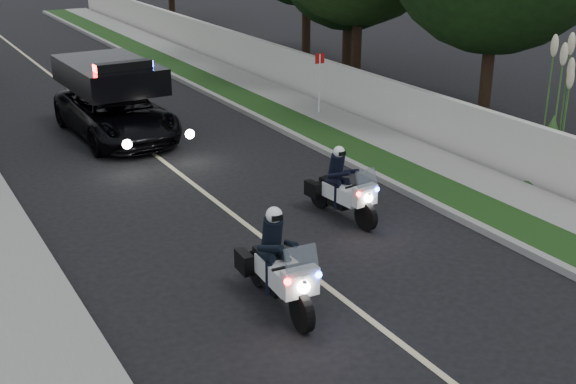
# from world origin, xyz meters

# --- Properties ---
(ground) EXTENTS (120.00, 120.00, 0.00)m
(ground) POSITION_xyz_m (0.00, 0.00, 0.00)
(ground) COLOR black
(ground) RESTS_ON ground
(curb_right) EXTENTS (0.20, 60.00, 0.15)m
(curb_right) POSITION_xyz_m (4.10, 10.00, 0.07)
(curb_right) COLOR gray
(curb_right) RESTS_ON ground
(grass_verge) EXTENTS (1.20, 60.00, 0.16)m
(grass_verge) POSITION_xyz_m (4.80, 10.00, 0.08)
(grass_verge) COLOR #193814
(grass_verge) RESTS_ON ground
(sidewalk_right) EXTENTS (1.40, 60.00, 0.16)m
(sidewalk_right) POSITION_xyz_m (6.10, 10.00, 0.08)
(sidewalk_right) COLOR gray
(sidewalk_right) RESTS_ON ground
(property_wall) EXTENTS (0.22, 60.00, 1.50)m
(property_wall) POSITION_xyz_m (7.10, 10.00, 0.75)
(property_wall) COLOR beige
(property_wall) RESTS_ON ground
(lane_marking) EXTENTS (0.12, 50.00, 0.01)m
(lane_marking) POSITION_xyz_m (0.00, 10.00, 0.00)
(lane_marking) COLOR #BFB78C
(lane_marking) RESTS_ON ground
(police_moto_left) EXTENTS (0.86, 2.11, 1.76)m
(police_moto_left) POSITION_xyz_m (-1.08, -0.06, 0.00)
(police_moto_left) COLOR silver
(police_moto_left) RESTS_ON ground
(police_moto_right) EXTENTS (0.84, 1.94, 1.60)m
(police_moto_right) POSITION_xyz_m (1.97, 2.60, 0.00)
(police_moto_right) COLOR silver
(police_moto_right) RESTS_ON ground
(police_suv) EXTENTS (2.58, 5.33, 2.56)m
(police_suv) POSITION_xyz_m (-0.35, 10.94, 0.00)
(police_suv) COLOR black
(police_suv) RESTS_ON ground
(sign_post) EXTENTS (0.34, 0.34, 2.11)m
(sign_post) POSITION_xyz_m (6.00, 9.96, 0.00)
(sign_post) COLOR #B1180C
(sign_post) RESTS_ON ground
(pampas_mid) EXTENTS (1.63, 1.63, 3.78)m
(pampas_mid) POSITION_xyz_m (7.60, 1.99, 0.00)
(pampas_mid) COLOR beige
(pampas_mid) RESTS_ON ground
(tree_right_a) EXTENTS (8.55, 8.55, 10.74)m
(tree_right_a) POSITION_xyz_m (9.52, 6.25, 0.00)
(tree_right_a) COLOR black
(tree_right_a) RESTS_ON ground
(tree_right_b) EXTENTS (8.21, 8.21, 10.75)m
(tree_right_b) POSITION_xyz_m (9.33, 12.72, 0.00)
(tree_right_b) COLOR #204216
(tree_right_b) RESTS_ON ground
(tree_right_c) EXTENTS (6.28, 6.28, 9.08)m
(tree_right_c) POSITION_xyz_m (9.73, 13.93, 0.00)
(tree_right_c) COLOR black
(tree_right_c) RESTS_ON ground
(tree_right_d) EXTENTS (8.04, 8.04, 11.47)m
(tree_right_d) POSITION_xyz_m (9.97, 17.36, 0.00)
(tree_right_d) COLOR #153913
(tree_right_d) RESTS_ON ground
(tree_right_e) EXTENTS (4.34, 4.34, 7.06)m
(tree_right_e) POSITION_xyz_m (9.76, 32.19, 0.00)
(tree_right_e) COLOR #163510
(tree_right_e) RESTS_ON ground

